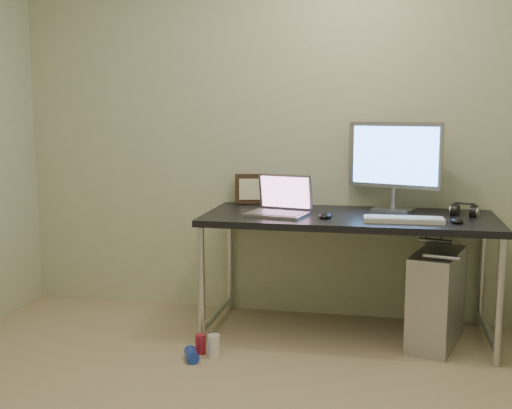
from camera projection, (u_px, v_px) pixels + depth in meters
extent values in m
cube|color=beige|center=(273.00, 129.00, 4.27)|extent=(3.50, 0.02, 2.50)
cube|color=black|center=(349.00, 218.00, 3.87)|extent=(1.74, 0.76, 0.04)
cylinder|color=silver|center=(201.00, 286.00, 3.76)|extent=(0.04, 0.04, 0.71)
cylinder|color=silver|center=(230.00, 260.00, 4.42)|extent=(0.04, 0.04, 0.71)
cylinder|color=silver|center=(500.00, 303.00, 3.43)|extent=(0.04, 0.04, 0.71)
cylinder|color=silver|center=(482.00, 272.00, 4.08)|extent=(0.04, 0.04, 0.71)
cylinder|color=silver|center=(217.00, 313.00, 4.13)|extent=(0.04, 0.68, 0.04)
cylinder|color=silver|center=(488.00, 331.00, 3.80)|extent=(0.04, 0.68, 0.04)
cube|color=silver|center=(436.00, 298.00, 3.77)|extent=(0.37, 0.58, 0.56)
cylinder|color=#9E9FA5|center=(441.00, 257.00, 3.51)|extent=(0.20, 0.08, 0.03)
cylinder|color=#9E9FA5|center=(436.00, 241.00, 3.95)|extent=(0.20, 0.08, 0.03)
cylinder|color=black|center=(425.00, 263.00, 4.14)|extent=(0.01, 0.16, 0.69)
cylinder|color=black|center=(440.00, 267.00, 4.11)|extent=(0.02, 0.11, 0.71)
cylinder|color=#AB1F35|center=(201.00, 344.00, 3.66)|extent=(0.07, 0.07, 0.11)
cylinder|color=white|center=(214.00, 346.00, 3.60)|extent=(0.09, 0.09, 0.13)
cylinder|color=blue|center=(192.00, 355.00, 3.55)|extent=(0.12, 0.14, 0.07)
cube|color=#9E9FA5|center=(277.00, 214.00, 3.83)|extent=(0.39, 0.31, 0.02)
cube|color=slate|center=(277.00, 213.00, 3.83)|extent=(0.34, 0.26, 0.00)
cube|color=#919199|center=(285.00, 192.00, 3.94)|extent=(0.35, 0.12, 0.22)
cube|color=#80506B|center=(285.00, 192.00, 3.93)|extent=(0.31, 0.10, 0.19)
cube|color=#9E9FA5|center=(393.00, 210.00, 4.01)|extent=(0.28, 0.24, 0.02)
cylinder|color=#9E9FA5|center=(393.00, 198.00, 4.02)|extent=(0.04, 0.04, 0.13)
cube|color=#9E9FA5|center=(395.00, 155.00, 3.97)|extent=(0.57, 0.23, 0.41)
cube|color=#4580E1|center=(395.00, 155.00, 3.95)|extent=(0.51, 0.18, 0.35)
cube|color=silver|center=(404.00, 220.00, 3.62)|extent=(0.45, 0.16, 0.03)
ellipsoid|color=black|center=(457.00, 219.00, 3.59)|extent=(0.07, 0.12, 0.04)
ellipsoid|color=black|center=(325.00, 214.00, 3.76)|extent=(0.09, 0.13, 0.04)
cylinder|color=black|center=(455.00, 212.00, 3.83)|extent=(0.06, 0.10, 0.09)
cylinder|color=black|center=(474.00, 212.00, 3.81)|extent=(0.06, 0.10, 0.09)
cube|color=black|center=(465.00, 204.00, 3.82)|extent=(0.12, 0.05, 0.01)
cube|color=black|center=(254.00, 189.00, 4.31)|extent=(0.26, 0.13, 0.20)
cylinder|color=silver|center=(292.00, 200.00, 4.20)|extent=(0.01, 0.01, 0.09)
cylinder|color=silver|center=(292.00, 191.00, 4.19)|extent=(0.05, 0.04, 0.04)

